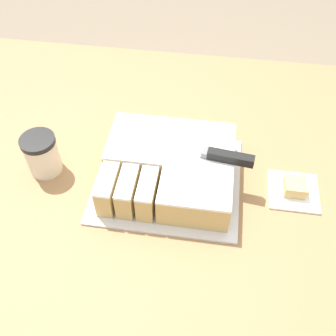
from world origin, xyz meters
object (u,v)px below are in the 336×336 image
(knife, at_px, (215,154))
(brownie, at_px, (295,186))
(cake_board, at_px, (168,180))
(cake, at_px, (170,167))
(coffee_cup, at_px, (42,154))

(knife, height_order, brownie, knife)
(cake_board, relative_size, cake, 1.15)
(cake, distance_m, knife, 0.11)
(cake_board, relative_size, brownie, 6.88)
(knife, relative_size, brownie, 6.06)
(cake_board, bearing_deg, cake, 41.31)
(coffee_cup, distance_m, brownie, 0.61)
(cake, distance_m, brownie, 0.30)
(coffee_cup, bearing_deg, brownie, 1.44)
(cake, distance_m, coffee_cup, 0.31)
(cake, bearing_deg, cake_board, -138.69)
(cake_board, relative_size, knife, 1.14)
(brownie, bearing_deg, cake, -179.02)
(cake_board, bearing_deg, coffee_cup, -178.78)
(cake, height_order, brownie, cake)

